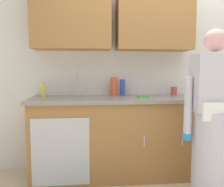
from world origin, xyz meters
TOP-DOWN VIEW (x-y plane):
  - kitchen_wall_with_uppers at (-0.14, 0.99)m, footprint 4.80×0.44m
  - counter_cabinet at (-0.55, 0.70)m, footprint 1.90×0.62m
  - countertop at (-0.55, 0.70)m, footprint 1.96×0.66m
  - sink at (-0.97, 0.71)m, footprint 0.50×0.36m
  - person_at_sink at (0.28, -0.01)m, footprint 0.55×0.34m
  - bottle_water_tall at (-0.43, 0.91)m, footprint 0.06×0.06m
  - bottle_dish_liquid at (-0.54, 0.90)m, footprint 0.08×0.08m
  - bottle_water_short at (-1.40, 0.85)m, footprint 0.06×0.06m
  - cup_by_sink at (0.23, 0.88)m, footprint 0.08×0.08m
  - knife_on_counter at (0.27, 0.53)m, footprint 0.10×0.24m
  - sponge at (-0.24, 0.62)m, footprint 0.11×0.07m

SIDE VIEW (x-z plane):
  - counter_cabinet at x=-0.55m, z-range 0.00..0.90m
  - person_at_sink at x=0.28m, z-range -0.12..1.50m
  - countertop at x=-0.55m, z-range 0.90..0.94m
  - sink at x=-0.97m, z-range 0.75..1.10m
  - knife_on_counter at x=0.27m, z-range 0.94..0.95m
  - sponge at x=-0.24m, z-range 0.94..0.97m
  - cup_by_sink at x=0.23m, z-range 0.94..1.05m
  - bottle_water_short at x=-1.40m, z-range 0.94..1.11m
  - bottle_water_tall at x=-0.43m, z-range 0.94..1.14m
  - bottle_dish_liquid at x=-0.54m, z-range 0.94..1.17m
  - kitchen_wall_with_uppers at x=-0.14m, z-range 0.13..2.83m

